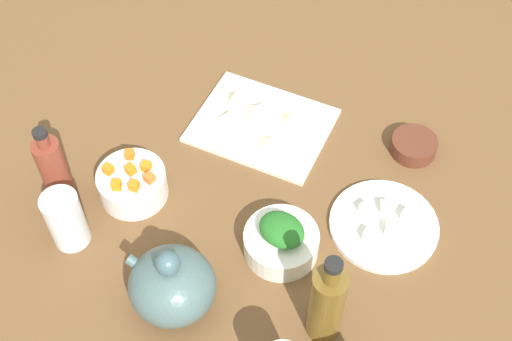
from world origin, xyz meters
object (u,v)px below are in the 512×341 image
Objects in this scene: bottle_0 at (327,303)px; bottle_1 at (54,171)px; plate_tofu at (384,225)px; teapot at (172,285)px; bowl_greens at (281,243)px; bowl_small_side at (414,146)px; cutting_board at (262,125)px; drinking_glass_1 at (66,220)px; bowl_carrots at (133,184)px.

bottle_0 is 1.09× the size of bottle_1.
bottle_1 reaches higher than plate_tofu.
plate_tofu is 44.36cm from teapot.
teapot is at bearing 163.52° from bottle_1.
teapot is 27.87cm from bottle_0.
teapot is at bearing 56.24° from bowl_greens.
bottle_1 is (61.41, 23.58, 8.65)cm from plate_tofu.
bowl_greens reaches higher than bowl_small_side.
bowl_small_side is (-32.50, -8.85, 1.27)cm from cutting_board.
cutting_board is 46.33cm from bottle_1.
drinking_glass_1 is at bearing 64.90° from cutting_board.
bottle_0 reaches higher than bowl_small_side.
bowl_greens is 0.68× the size of bottle_1.
plate_tofu is 21.56cm from bowl_small_side.
bowl_carrots reaches higher than plate_tofu.
teapot is at bearing 49.11° from plate_tofu.
plate_tofu is at bearing -150.50° from drinking_glass_1.
bowl_carrots is 1.42× the size of bowl_small_side.
bottle_0 is 52.28cm from drinking_glass_1.
cutting_board is 1.25× the size of bottle_0.
bowl_greens is 1.04× the size of bowl_carrots.
bowl_greens is 41.62cm from drinking_glass_1.
cutting_board is at bearing -83.66° from teapot.
bowl_greens reaches higher than plate_tofu.
plate_tofu is 1.02× the size of bottle_1.
plate_tofu is at bearing -138.47° from bowl_greens.
bowl_greens is at bearing -156.71° from drinking_glass_1.
bowl_carrots is at bearing 37.99° from bowl_small_side.
plate_tofu is (-33.87, 12.64, 0.10)cm from cutting_board.
cutting_board is 33.71cm from bowl_small_side.
bowl_carrots is 0.66× the size of bottle_1.
cutting_board is 32.46cm from bowl_carrots.
cutting_board is at bearing -115.10° from drinking_glass_1.
teapot is 25.50cm from drinking_glass_1.
bowl_greens is at bearing -168.36° from bottle_1.
teapot is at bearing 63.40° from bowl_small_side.
bowl_greens is 0.63× the size of bottle_0.
cutting_board is 32.31cm from bowl_greens.
bowl_greens is at bearing 41.53° from plate_tofu.
bottle_1 reaches higher than bowl_greens.
plate_tofu is 51.75cm from bowl_carrots.
drinking_glass_1 is at bearing -5.87° from teapot.
bottle_0 is 59.23cm from bottle_1.
cutting_board is 2.96× the size of bowl_small_side.
bottle_1 is at bearing -44.11° from drinking_glass_1.
bowl_greens is 46.75cm from bottle_1.
bowl_carrots is at bearing -40.42° from teapot.
teapot is 34.14cm from bottle_1.
bottle_0 is at bearing 85.04° from plate_tofu.
bottle_1 reaches higher than bowl_small_side.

